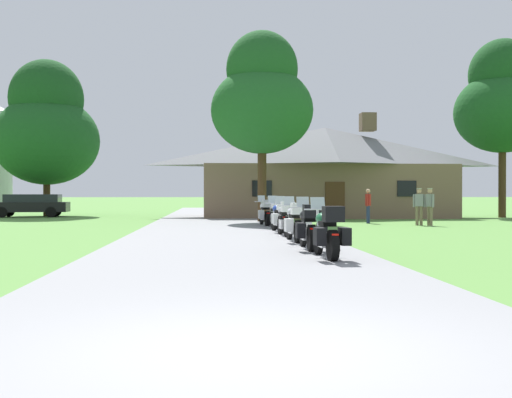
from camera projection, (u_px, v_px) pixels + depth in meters
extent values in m
plane|color=#56893D|center=(222.00, 230.00, 25.52)|extent=(500.00, 500.00, 0.00)
cube|color=gray|center=(222.00, 232.00, 23.52)|extent=(6.40, 80.00, 0.06)
cylinder|color=black|center=(318.00, 240.00, 14.43)|extent=(0.13, 0.64, 0.64)
cylinder|color=black|center=(333.00, 245.00, 13.00)|extent=(0.18, 0.65, 0.64)
cube|color=silver|center=(325.00, 240.00, 13.70)|extent=(0.28, 0.57, 0.30)
ellipsoid|color=#195B33|center=(323.00, 219.00, 13.95)|extent=(0.32, 0.53, 0.26)
cube|color=black|center=(327.00, 224.00, 13.49)|extent=(0.30, 0.53, 0.10)
cylinder|color=silver|center=(319.00, 209.00, 14.39)|extent=(0.66, 0.06, 0.03)
cylinder|color=silver|center=(318.00, 224.00, 14.43)|extent=(0.07, 0.24, 0.73)
cube|color=#B2BCC6|center=(318.00, 203.00, 14.48)|extent=(0.32, 0.12, 0.27)
sphere|color=silver|center=(319.00, 216.00, 14.39)|extent=(0.11, 0.11, 0.11)
cube|color=black|center=(333.00, 214.00, 12.94)|extent=(0.41, 0.38, 0.32)
cube|color=red|center=(335.00, 235.00, 12.78)|extent=(0.14, 0.04, 0.06)
cylinder|color=silver|center=(336.00, 249.00, 13.33)|extent=(0.09, 0.55, 0.07)
cube|color=black|center=(320.00, 237.00, 13.02)|extent=(0.22, 0.41, 0.36)
cube|color=black|center=(345.00, 236.00, 13.08)|extent=(0.22, 0.41, 0.36)
cylinder|color=black|center=(303.00, 234.00, 16.59)|extent=(0.11, 0.64, 0.64)
cylinder|color=black|center=(311.00, 238.00, 15.16)|extent=(0.16, 0.64, 0.64)
cube|color=silver|center=(307.00, 234.00, 15.86)|extent=(0.26, 0.56, 0.30)
ellipsoid|color=black|center=(306.00, 215.00, 16.11)|extent=(0.30, 0.52, 0.26)
cube|color=black|center=(308.00, 220.00, 15.65)|extent=(0.28, 0.52, 0.10)
cylinder|color=silver|center=(303.00, 207.00, 16.55)|extent=(0.66, 0.03, 0.03)
cylinder|color=silver|center=(303.00, 220.00, 16.59)|extent=(0.06, 0.24, 0.73)
cube|color=#B2BCC6|center=(303.00, 202.00, 16.65)|extent=(0.32, 0.11, 0.27)
sphere|color=silver|center=(303.00, 213.00, 16.55)|extent=(0.11, 0.11, 0.11)
cube|color=black|center=(312.00, 211.00, 15.10)|extent=(0.40, 0.36, 0.32)
cube|color=red|center=(313.00, 229.00, 14.94)|extent=(0.14, 0.03, 0.06)
cylinder|color=silver|center=(315.00, 241.00, 15.49)|extent=(0.07, 0.55, 0.07)
cube|color=black|center=(300.00, 230.00, 15.19)|extent=(0.20, 0.40, 0.36)
cube|color=black|center=(322.00, 230.00, 15.22)|extent=(0.20, 0.40, 0.36)
cylinder|color=black|center=(289.00, 229.00, 19.16)|extent=(0.14, 0.64, 0.64)
cylinder|color=black|center=(298.00, 232.00, 17.73)|extent=(0.19, 0.65, 0.64)
cube|color=silver|center=(294.00, 228.00, 18.43)|extent=(0.29, 0.57, 0.30)
ellipsoid|color=#B2B5BC|center=(292.00, 212.00, 18.68)|extent=(0.33, 0.53, 0.26)
cube|color=black|center=(295.00, 216.00, 18.22)|extent=(0.31, 0.53, 0.10)
cylinder|color=silver|center=(290.00, 206.00, 19.12)|extent=(0.66, 0.07, 0.03)
cylinder|color=silver|center=(289.00, 217.00, 19.16)|extent=(0.07, 0.24, 0.73)
cube|color=#B2BCC6|center=(289.00, 201.00, 19.21)|extent=(0.33, 0.13, 0.27)
sphere|color=silver|center=(290.00, 210.00, 19.12)|extent=(0.11, 0.11, 0.11)
cube|color=silver|center=(299.00, 209.00, 17.68)|extent=(0.42, 0.38, 0.32)
cube|color=red|center=(300.00, 224.00, 17.51)|extent=(0.14, 0.04, 0.06)
cylinder|color=silver|center=(301.00, 235.00, 18.07)|extent=(0.10, 0.55, 0.07)
cube|color=silver|center=(289.00, 225.00, 17.75)|extent=(0.22, 0.41, 0.36)
cube|color=silver|center=(307.00, 225.00, 17.81)|extent=(0.22, 0.41, 0.36)
cylinder|color=black|center=(280.00, 225.00, 21.59)|extent=(0.14, 0.64, 0.64)
cylinder|color=black|center=(287.00, 227.00, 20.16)|extent=(0.18, 0.65, 0.64)
cube|color=silver|center=(284.00, 224.00, 20.86)|extent=(0.29, 0.57, 0.30)
ellipsoid|color=#B2B5BC|center=(283.00, 210.00, 21.11)|extent=(0.32, 0.53, 0.26)
cube|color=black|center=(285.00, 213.00, 20.66)|extent=(0.30, 0.53, 0.10)
cylinder|color=silver|center=(281.00, 204.00, 21.55)|extent=(0.66, 0.06, 0.03)
cylinder|color=silver|center=(280.00, 214.00, 21.59)|extent=(0.07, 0.24, 0.73)
cube|color=#B2BCC6|center=(280.00, 200.00, 21.65)|extent=(0.32, 0.12, 0.27)
sphere|color=silver|center=(281.00, 208.00, 21.55)|extent=(0.11, 0.11, 0.11)
cube|color=silver|center=(288.00, 207.00, 20.11)|extent=(0.42, 0.38, 0.32)
cube|color=red|center=(289.00, 220.00, 19.94)|extent=(0.14, 0.04, 0.06)
cylinder|color=silver|center=(290.00, 230.00, 20.50)|extent=(0.10, 0.55, 0.07)
cylinder|color=black|center=(274.00, 222.00, 23.86)|extent=(0.19, 0.65, 0.64)
cylinder|color=black|center=(283.00, 224.00, 22.44)|extent=(0.23, 0.65, 0.64)
cube|color=silver|center=(278.00, 221.00, 23.13)|extent=(0.33, 0.59, 0.30)
ellipsoid|color=#1E3899|center=(277.00, 209.00, 23.38)|extent=(0.36, 0.55, 0.26)
cube|color=black|center=(280.00, 211.00, 22.93)|extent=(0.34, 0.55, 0.10)
cylinder|color=silver|center=(274.00, 203.00, 23.81)|extent=(0.66, 0.11, 0.03)
cylinder|color=silver|center=(274.00, 212.00, 23.85)|extent=(0.09, 0.24, 0.73)
cube|color=#B2BCC6|center=(273.00, 199.00, 23.91)|extent=(0.33, 0.15, 0.27)
sphere|color=silver|center=(274.00, 207.00, 23.81)|extent=(0.11, 0.11, 0.11)
cube|color=silver|center=(283.00, 206.00, 22.39)|extent=(0.44, 0.41, 0.32)
cube|color=red|center=(284.00, 218.00, 22.23)|extent=(0.14, 0.05, 0.06)
cylinder|color=silver|center=(285.00, 226.00, 22.78)|extent=(0.14, 0.55, 0.07)
cube|color=silver|center=(275.00, 219.00, 22.44)|extent=(0.25, 0.42, 0.36)
cube|color=silver|center=(290.00, 218.00, 22.54)|extent=(0.25, 0.42, 0.36)
cylinder|color=black|center=(272.00, 219.00, 26.33)|extent=(0.13, 0.64, 0.64)
cylinder|color=black|center=(277.00, 221.00, 24.89)|extent=(0.18, 0.65, 0.64)
cube|color=silver|center=(274.00, 219.00, 25.59)|extent=(0.28, 0.57, 0.30)
ellipsoid|color=#B2B5BC|center=(274.00, 207.00, 25.84)|extent=(0.32, 0.53, 0.26)
cube|color=black|center=(275.00, 210.00, 25.39)|extent=(0.30, 0.53, 0.10)
cylinder|color=silver|center=(272.00, 202.00, 26.28)|extent=(0.66, 0.06, 0.03)
cylinder|color=silver|center=(272.00, 211.00, 26.32)|extent=(0.07, 0.24, 0.73)
cube|color=#B2BCC6|center=(272.00, 199.00, 26.38)|extent=(0.32, 0.12, 0.27)
sphere|color=silver|center=(272.00, 206.00, 26.28)|extent=(0.11, 0.11, 0.11)
cube|color=silver|center=(277.00, 204.00, 24.84)|extent=(0.41, 0.37, 0.32)
cube|color=red|center=(278.00, 215.00, 24.67)|extent=(0.14, 0.04, 0.06)
cylinder|color=silver|center=(279.00, 223.00, 25.23)|extent=(0.09, 0.55, 0.07)
cylinder|color=black|center=(262.00, 217.00, 28.56)|extent=(0.17, 0.65, 0.64)
cylinder|color=black|center=(267.00, 219.00, 27.14)|extent=(0.21, 0.65, 0.64)
cube|color=silver|center=(264.00, 217.00, 27.83)|extent=(0.31, 0.58, 0.30)
ellipsoid|color=silver|center=(263.00, 206.00, 28.09)|extent=(0.35, 0.55, 0.26)
cube|color=black|center=(265.00, 208.00, 27.63)|extent=(0.33, 0.54, 0.10)
cylinder|color=silver|center=(262.00, 202.00, 28.52)|extent=(0.66, 0.09, 0.03)
cylinder|color=silver|center=(262.00, 209.00, 28.56)|extent=(0.08, 0.24, 0.73)
cube|color=#B2BCC6|center=(261.00, 199.00, 28.62)|extent=(0.33, 0.14, 0.27)
sphere|color=silver|center=(262.00, 205.00, 28.52)|extent=(0.11, 0.11, 0.11)
cube|color=#B7B7BC|center=(268.00, 203.00, 27.09)|extent=(0.43, 0.40, 0.32)
cube|color=red|center=(268.00, 213.00, 26.92)|extent=(0.14, 0.04, 0.06)
cylinder|color=silver|center=(269.00, 221.00, 27.48)|extent=(0.12, 0.55, 0.07)
cube|color=#B7B7BC|center=(261.00, 214.00, 27.15)|extent=(0.24, 0.42, 0.36)
cube|color=#B7B7BC|center=(273.00, 214.00, 27.23)|extent=(0.24, 0.42, 0.36)
cube|color=brown|center=(325.00, 192.00, 38.91)|extent=(14.65, 6.21, 3.14)
pyramid|color=slate|center=(325.00, 147.00, 38.89)|extent=(15.53, 6.58, 2.33)
cube|color=brown|center=(368.00, 122.00, 39.06)|extent=(0.90, 0.90, 1.10)
cube|color=#472D19|center=(335.00, 201.00, 35.79)|extent=(1.10, 0.08, 2.10)
cube|color=black|center=(262.00, 189.00, 35.50)|extent=(1.10, 0.06, 0.90)
cube|color=black|center=(407.00, 189.00, 36.07)|extent=(1.10, 0.06, 0.90)
cylinder|color=navy|center=(368.00, 215.00, 30.86)|extent=(0.14, 0.14, 0.86)
cylinder|color=navy|center=(368.00, 214.00, 31.03)|extent=(0.14, 0.14, 0.86)
cube|color=#A8231E|center=(368.00, 200.00, 30.94)|extent=(0.35, 0.42, 0.56)
cylinder|color=#A8231E|center=(367.00, 200.00, 30.73)|extent=(0.09, 0.09, 0.58)
cylinder|color=#A8231E|center=(369.00, 200.00, 31.16)|extent=(0.09, 0.09, 0.58)
sphere|color=tan|center=(368.00, 191.00, 30.94)|extent=(0.21, 0.21, 0.21)
cylinder|color=#75664C|center=(421.00, 216.00, 28.92)|extent=(0.14, 0.14, 0.86)
cylinder|color=#75664C|center=(417.00, 216.00, 28.95)|extent=(0.14, 0.14, 0.86)
cube|color=gray|center=(419.00, 200.00, 28.93)|extent=(0.41, 0.31, 0.56)
cylinder|color=gray|center=(424.00, 201.00, 28.88)|extent=(0.09, 0.09, 0.58)
cylinder|color=gray|center=(414.00, 201.00, 28.98)|extent=(0.09, 0.09, 0.58)
sphere|color=tan|center=(419.00, 191.00, 28.93)|extent=(0.21, 0.21, 0.21)
cylinder|color=#B2AD99|center=(419.00, 189.00, 28.93)|extent=(0.22, 0.22, 0.05)
cylinder|color=#75664C|center=(429.00, 216.00, 28.74)|extent=(0.14, 0.14, 0.86)
cylinder|color=#75664C|center=(431.00, 216.00, 28.57)|extent=(0.14, 0.14, 0.86)
cube|color=gray|center=(430.00, 200.00, 28.65)|extent=(0.30, 0.40, 0.56)
cylinder|color=gray|center=(427.00, 201.00, 28.87)|extent=(0.09, 0.09, 0.58)
cylinder|color=gray|center=(433.00, 201.00, 28.43)|extent=(0.09, 0.09, 0.58)
sphere|color=tan|center=(430.00, 191.00, 28.65)|extent=(0.21, 0.21, 0.21)
cylinder|color=#B2AD99|center=(430.00, 189.00, 28.64)|extent=(0.22, 0.22, 0.05)
cylinder|color=#422D19|center=(47.00, 193.00, 41.23)|extent=(0.44, 0.44, 3.02)
ellipsoid|color=#194C1E|center=(47.00, 140.00, 41.20)|extent=(6.72, 6.72, 5.71)
ellipsoid|color=#16441B|center=(47.00, 99.00, 41.18)|extent=(4.70, 4.70, 5.04)
cylinder|color=#422D19|center=(262.00, 181.00, 31.79)|extent=(0.44, 0.44, 4.18)
ellipsoid|color=#1E5623|center=(262.00, 110.00, 31.76)|extent=(5.09, 5.09, 4.32)
ellipsoid|color=#1B4E20|center=(262.00, 69.00, 31.74)|extent=(3.56, 3.56, 3.81)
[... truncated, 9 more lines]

